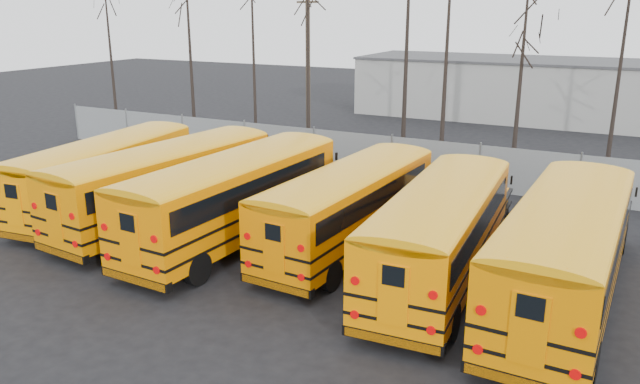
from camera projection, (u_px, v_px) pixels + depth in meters
The scene contains 18 objects.
ground at pixel (246, 274), 18.49m from camera, with size 120.00×120.00×0.00m, color black.
fence at pixel (391, 158), 28.44m from camera, with size 40.00×0.04×2.00m, color gray.
distant_building at pixel (519, 89), 44.35m from camera, with size 22.00×8.00×4.00m, color #999894.
bus_a at pixel (107, 168), 23.99m from camera, with size 3.37×10.36×2.85m.
bus_b at pixel (170, 177), 22.39m from camera, with size 3.53×10.82×2.98m.
bus_c at pixel (238, 190), 20.69m from camera, with size 3.06×10.95×3.03m.
bus_d at pixel (352, 200), 20.10m from camera, with size 2.92×10.13×2.80m.
bus_e at pixel (443, 225), 17.65m from camera, with size 2.90×10.47×2.90m.
bus_f at pixel (567, 243), 16.06m from camera, with size 2.83×10.95×3.04m.
utility_pole_left at pixel (308, 66), 36.03m from camera, with size 1.50×0.36×8.44m.
tree_0 at pixel (111, 57), 36.91m from camera, with size 0.26×0.26×9.51m, color black.
tree_1 at pixel (190, 42), 35.37m from camera, with size 0.26×0.26×11.37m, color black.
tree_2 at pixel (253, 33), 32.84m from camera, with size 0.26×0.26×12.62m, color black.
tree_3 at pixel (308, 39), 33.85m from camera, with size 0.26×0.26×11.88m, color black.
tree_4 at pixel (407, 32), 31.79m from camera, with size 0.26×0.26×12.80m, color black.
tree_5 at pixel (446, 60), 28.22m from camera, with size 0.26×0.26×10.60m, color black.
tree_6 at pixel (520, 80), 27.38m from camera, with size 0.26×0.26×9.08m, color black.
tree_7 at pixel (622, 56), 26.92m from camera, with size 0.26×0.26×11.20m, color black.
Camera 1 is at (9.71, -14.15, 7.63)m, focal length 35.00 mm.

